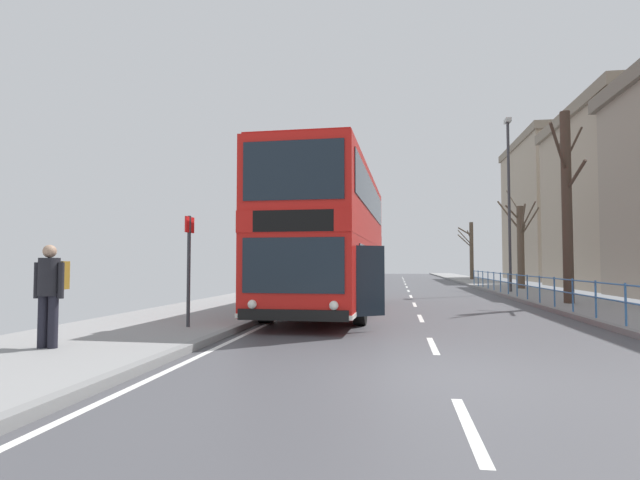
% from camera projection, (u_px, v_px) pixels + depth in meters
% --- Properties ---
extents(ground, '(15.80, 140.00, 0.20)m').
position_uv_depth(ground, '(394.00, 372.00, 7.03)').
color(ground, '#48484D').
extents(double_decker_bus_main, '(3.26, 11.51, 4.51)m').
position_uv_depth(double_decker_bus_main, '(333.00, 239.00, 16.35)').
color(double_decker_bus_main, red).
rests_on(double_decker_bus_main, ground).
extents(pedestrian_railing_far_kerb, '(0.05, 25.88, 0.97)m').
position_uv_depth(pedestrian_railing_far_kerb, '(522.00, 282.00, 20.69)').
color(pedestrian_railing_far_kerb, '#386BA8').
rests_on(pedestrian_railing_far_kerb, ground).
extents(pedestrian_with_backpack, '(0.54, 0.52, 1.73)m').
position_uv_depth(pedestrian_with_backpack, '(50.00, 287.00, 8.46)').
color(pedestrian_with_backpack, black).
rests_on(pedestrian_with_backpack, ground).
extents(bus_stop_sign_near, '(0.08, 0.44, 2.49)m').
position_uv_depth(bus_stop_sign_near, '(189.00, 258.00, 11.27)').
color(bus_stop_sign_near, '#2D2D33').
rests_on(bus_stop_sign_near, ground).
extents(street_lamp_far_side, '(0.28, 0.60, 8.85)m').
position_uv_depth(street_lamp_far_side, '(509.00, 192.00, 25.59)').
color(street_lamp_far_side, '#38383D').
rests_on(street_lamp_far_side, ground).
extents(bare_tree_far_00, '(1.65, 2.61, 6.92)m').
position_uv_depth(bare_tree_far_00, '(567.00, 203.00, 18.04)').
color(bare_tree_far_00, '#423328').
rests_on(bare_tree_far_00, ground).
extents(bare_tree_far_01, '(1.93, 3.06, 5.83)m').
position_uv_depth(bare_tree_far_01, '(521.00, 243.00, 28.70)').
color(bare_tree_far_01, brown).
rests_on(bare_tree_far_01, ground).
extents(bare_tree_far_02, '(1.41, 2.18, 5.16)m').
position_uv_depth(bare_tree_far_02, '(471.00, 249.00, 45.34)').
color(bare_tree_far_02, brown).
rests_on(bare_tree_far_02, ground).
extents(background_building_02, '(8.94, 14.65, 13.43)m').
position_uv_depth(background_building_02, '(564.00, 209.00, 47.72)').
color(background_building_02, gray).
rests_on(background_building_02, ground).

